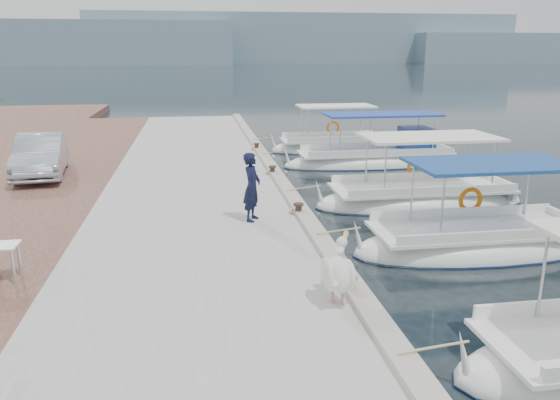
# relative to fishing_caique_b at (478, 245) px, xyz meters

# --- Properties ---
(ground) EXTENTS (400.00, 400.00, 0.00)m
(ground) POSITION_rel_fishing_caique_b_xyz_m (-3.81, 0.54, -0.12)
(ground) COLOR black
(ground) RESTS_ON ground
(concrete_quay) EXTENTS (6.00, 40.00, 0.50)m
(concrete_quay) POSITION_rel_fishing_caique_b_xyz_m (-6.81, 5.54, 0.13)
(concrete_quay) COLOR #A3A39E
(concrete_quay) RESTS_ON ground
(quay_curb) EXTENTS (0.44, 40.00, 0.12)m
(quay_curb) POSITION_rel_fishing_caique_b_xyz_m (-4.03, 5.54, 0.44)
(quay_curb) COLOR #A8A195
(quay_curb) RESTS_ON concrete_quay
(cobblestone_strip) EXTENTS (4.00, 40.00, 0.50)m
(cobblestone_strip) POSITION_rel_fishing_caique_b_xyz_m (-11.81, 5.54, 0.13)
(cobblestone_strip) COLOR brown
(cobblestone_strip) RESTS_ON ground
(distant_hills) EXTENTS (330.00, 60.00, 18.00)m
(distant_hills) POSITION_rel_fishing_caique_b_xyz_m (25.80, 202.03, 7.49)
(distant_hills) COLOR gray
(distant_hills) RESTS_ON ground
(fishing_caique_b) EXTENTS (6.44, 2.36, 2.83)m
(fishing_caique_b) POSITION_rel_fishing_caique_b_xyz_m (0.00, 0.00, 0.00)
(fishing_caique_b) COLOR white
(fishing_caique_b) RESTS_ON ground
(fishing_caique_c) EXTENTS (6.96, 2.48, 2.83)m
(fishing_caique_c) POSITION_rel_fishing_caique_b_xyz_m (0.26, 4.20, -0.00)
(fishing_caique_c) COLOR white
(fishing_caique_c) RESTS_ON ground
(fishing_caique_d) EXTENTS (8.10, 2.19, 2.83)m
(fishing_caique_d) POSITION_rel_fishing_caique_b_xyz_m (0.94, 10.44, 0.06)
(fishing_caique_d) COLOR white
(fishing_caique_d) RESTS_ON ground
(fishing_caique_e) EXTENTS (6.11, 2.19, 2.83)m
(fishing_caique_e) POSITION_rel_fishing_caique_b_xyz_m (-0.16, 14.18, 0.00)
(fishing_caique_e) COLOR white
(fishing_caique_e) RESTS_ON ground
(mooring_bollards) EXTENTS (0.28, 20.28, 0.33)m
(mooring_bollards) POSITION_rel_fishing_caique_b_xyz_m (-4.16, 2.04, 0.57)
(mooring_bollards) COLOR black
(mooring_bollards) RESTS_ON concrete_quay
(pelican) EXTENTS (0.82, 1.41, 1.11)m
(pelican) POSITION_rel_fishing_caique_b_xyz_m (-4.46, -3.29, 0.95)
(pelican) COLOR tan
(pelican) RESTS_ON concrete_quay
(fisherman) EXTENTS (0.66, 0.77, 1.80)m
(fisherman) POSITION_rel_fishing_caique_b_xyz_m (-5.44, 1.77, 1.27)
(fisherman) COLOR black
(fisherman) RESTS_ON concrete_quay
(parked_car) EXTENTS (2.11, 4.57, 1.45)m
(parked_car) POSITION_rel_fishing_caique_b_xyz_m (-12.27, 8.20, 1.10)
(parked_car) COLOR #ABB4C3
(parked_car) RESTS_ON cobblestone_strip
(folding_table) EXTENTS (0.55, 0.55, 0.73)m
(folding_table) POSITION_rel_fishing_caique_b_xyz_m (-10.56, -1.35, 0.90)
(folding_table) COLOR silver
(folding_table) RESTS_ON cobblestone_strip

